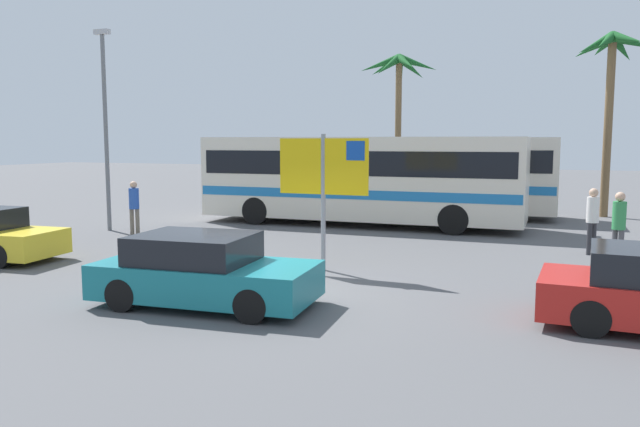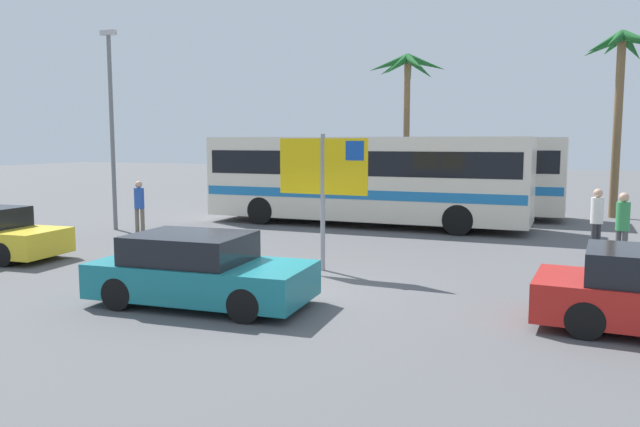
% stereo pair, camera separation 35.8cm
% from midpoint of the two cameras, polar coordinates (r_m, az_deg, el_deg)
% --- Properties ---
extents(ground, '(120.00, 120.00, 0.00)m').
position_cam_midpoint_polar(ground, '(12.50, -6.32, -7.46)').
color(ground, '#565659').
extents(bus_front_coach, '(11.54, 2.68, 3.17)m').
position_cam_midpoint_polar(bus_front_coach, '(22.49, 3.18, 3.46)').
color(bus_front_coach, silver).
rests_on(bus_front_coach, ground).
extents(bus_rear_coach, '(11.54, 2.68, 3.17)m').
position_cam_midpoint_polar(bus_rear_coach, '(25.99, 7.84, 3.84)').
color(bus_rear_coach, silver).
rests_on(bus_rear_coach, ground).
extents(ferry_sign, '(2.20, 0.12, 3.20)m').
position_cam_midpoint_polar(ferry_sign, '(14.47, -0.23, 3.84)').
color(ferry_sign, gray).
rests_on(ferry_sign, ground).
extents(car_teal, '(4.16, 2.09, 1.32)m').
position_cam_midpoint_polar(car_teal, '(11.80, -11.51, -5.22)').
color(car_teal, '#19757F').
rests_on(car_teal, ground).
extents(pedestrian_by_bus, '(0.32, 0.32, 1.79)m').
position_cam_midpoint_polar(pedestrian_by_bus, '(18.06, 23.17, -0.16)').
color(pedestrian_by_bus, '#2D2D33').
rests_on(pedestrian_by_bus, ground).
extents(pedestrian_crossing_lot, '(0.32, 0.32, 1.74)m').
position_cam_midpoint_polar(pedestrian_crossing_lot, '(21.10, -17.13, 0.91)').
color(pedestrian_crossing_lot, '#706656').
rests_on(pedestrian_crossing_lot, ground).
extents(pedestrian_near_sign, '(0.32, 0.32, 1.80)m').
position_cam_midpoint_polar(pedestrian_near_sign, '(16.90, 25.15, -0.67)').
color(pedestrian_near_sign, '#4C4C51').
rests_on(pedestrian_near_sign, ground).
extents(lamp_post_right_side, '(0.56, 0.20, 6.70)m').
position_cam_midpoint_polar(lamp_post_right_side, '(22.33, -19.49, 7.91)').
color(lamp_post_right_side, slate).
rests_on(lamp_post_right_side, ground).
extents(palm_tree_seaside, '(3.95, 3.78, 7.41)m').
position_cam_midpoint_polar(palm_tree_seaside, '(32.51, 6.87, 12.07)').
color(palm_tree_seaside, brown).
rests_on(palm_tree_seaside, ground).
extents(palm_tree_inland, '(3.05, 3.01, 7.29)m').
position_cam_midpoint_polar(palm_tree_inland, '(27.44, 24.71, 12.15)').
color(palm_tree_inland, brown).
rests_on(palm_tree_inland, ground).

